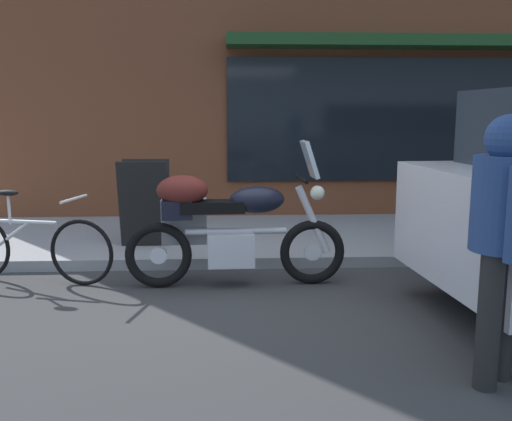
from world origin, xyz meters
The scene contains 5 objects.
ground_plane centered at (0.00, 0.00, 0.00)m, with size 80.00×80.00×0.00m, color #363636.
touring_motorcycle centered at (-0.16, 0.56, 0.60)m, with size 2.11×0.64×1.39m.
parked_bicycle centered at (-2.04, 0.74, 0.36)m, with size 1.70×0.58×0.92m.
pedestrian_walking centered at (1.53, -1.54, 1.03)m, with size 0.45×0.55×1.64m.
sandwich_board_sign centered at (-1.07, 1.76, 0.62)m, with size 0.55×0.42×0.99m.
Camera 1 is at (-0.09, -4.71, 1.64)m, focal length 39.40 mm.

